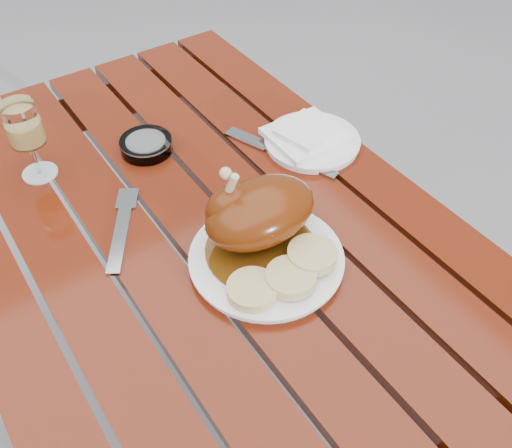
{
  "coord_description": "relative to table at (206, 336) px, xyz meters",
  "views": [
    {
      "loc": [
        -0.32,
        -0.66,
        1.47
      ],
      "look_at": [
        0.07,
        -0.1,
        0.78
      ],
      "focal_mm": 40.0,
      "sensor_mm": 36.0,
      "label": 1
    }
  ],
  "objects": [
    {
      "name": "wine_glass",
      "position": [
        -0.19,
        0.28,
        0.45
      ],
      "size": [
        0.08,
        0.08,
        0.16
      ],
      "primitive_type": "cylinder",
      "rotation": [
        0.0,
        0.0,
        -0.28
      ],
      "color": "#F6CF70",
      "rests_on": "table"
    },
    {
      "name": "fork",
      "position": [
        -0.12,
        0.04,
        0.38
      ],
      "size": [
        0.12,
        0.17,
        0.01
      ],
      "primitive_type": "cube",
      "rotation": [
        0.0,
        0.0,
        -0.57
      ],
      "color": "gray",
      "rests_on": "table"
    },
    {
      "name": "bread_dumplings",
      "position": [
        0.05,
        -0.22,
        0.4
      ],
      "size": [
        0.2,
        0.1,
        0.03
      ],
      "color": "#E0C788",
      "rests_on": "dinner_plate"
    },
    {
      "name": "dinner_plate",
      "position": [
        0.05,
        -0.16,
        0.38
      ],
      "size": [
        0.28,
        0.28,
        0.02
      ],
      "primitive_type": "cylinder",
      "rotation": [
        0.0,
        0.0,
        -0.1
      ],
      "color": "white",
      "rests_on": "table"
    },
    {
      "name": "roast_duck",
      "position": [
        0.06,
        -0.11,
        0.45
      ],
      "size": [
        0.21,
        0.19,
        0.14
      ],
      "color": "#512B09",
      "rests_on": "dinner_plate"
    },
    {
      "name": "ashtray",
      "position": [
        0.02,
        0.23,
        0.39
      ],
      "size": [
        0.11,
        0.11,
        0.03
      ],
      "primitive_type": "cylinder",
      "rotation": [
        0.0,
        0.0,
        -0.06
      ],
      "color": "#B2B7BC",
      "rests_on": "table"
    },
    {
      "name": "table",
      "position": [
        0.0,
        0.0,
        0.0
      ],
      "size": [
        0.8,
        1.2,
        0.75
      ],
      "primitive_type": "cube",
      "color": "maroon",
      "rests_on": "ground"
    },
    {
      "name": "knife",
      "position": [
        0.25,
        0.05,
        0.38
      ],
      "size": [
        0.1,
        0.22,
        0.01
      ],
      "primitive_type": "cube",
      "rotation": [
        0.0,
        0.0,
        0.36
      ],
      "color": "gray",
      "rests_on": "table"
    },
    {
      "name": "ground",
      "position": [
        0.0,
        0.0,
        -0.38
      ],
      "size": [
        60.0,
        60.0,
        0.0
      ],
      "primitive_type": "plane",
      "color": "slate",
      "rests_on": "ground"
    },
    {
      "name": "napkin",
      "position": [
        0.3,
        0.06,
        0.4
      ],
      "size": [
        0.15,
        0.14,
        0.01
      ],
      "primitive_type": "cube",
      "rotation": [
        0.0,
        0.0,
        -0.02
      ],
      "color": "white",
      "rests_on": "side_plate"
    },
    {
      "name": "side_plate",
      "position": [
        0.31,
        0.05,
        0.38
      ],
      "size": [
        0.2,
        0.2,
        0.02
      ],
      "primitive_type": "cylinder",
      "rotation": [
        0.0,
        0.0,
        0.01
      ],
      "color": "white",
      "rests_on": "table"
    }
  ]
}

